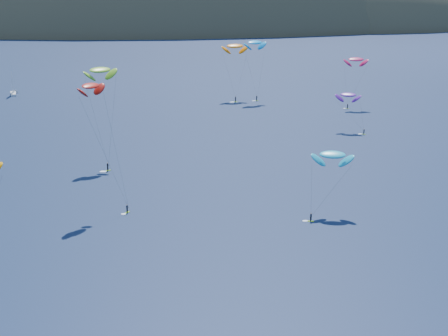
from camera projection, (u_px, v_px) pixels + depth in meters
name	position (u px, v px, depth m)	size (l,w,h in m)	color
island	(191.00, 34.00, 597.51)	(730.00, 300.00, 210.00)	#3D3526
sailboat	(13.00, 92.00, 254.87)	(9.52, 8.22, 11.46)	silver
kitesurfer_3	(100.00, 70.00, 162.19)	(9.83, 15.14, 26.77)	#85C415
kitesurfer_4	(255.00, 42.00, 240.05)	(10.22, 7.34, 24.77)	#85C415
kitesurfer_5	(333.00, 155.00, 130.98)	(11.11, 9.68, 14.56)	#85C415
kitesurfer_6	(348.00, 95.00, 197.35)	(8.50, 10.55, 13.42)	#85C415
kitesurfer_8	(356.00, 59.00, 229.32)	(9.11, 7.09, 19.87)	#85C415
kitesurfer_9	(91.00, 86.00, 130.97)	(10.74, 12.01, 27.99)	#85C415
kitesurfer_11	(235.00, 46.00, 244.76)	(10.49, 13.17, 23.12)	#85C415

